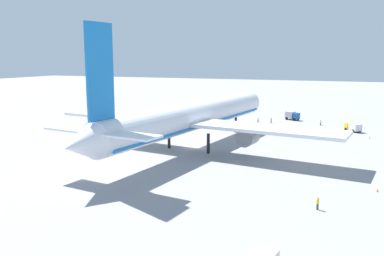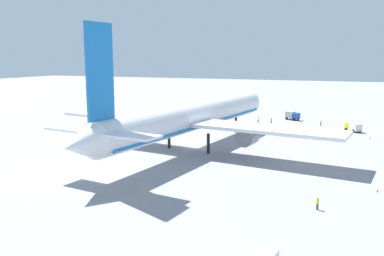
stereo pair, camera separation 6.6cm
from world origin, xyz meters
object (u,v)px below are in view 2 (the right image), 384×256
service_truck_0 (353,127)px  baggage_cart_2 (150,118)px  service_truck_1 (292,115)px  ground_worker_3 (271,120)px  airliner (192,117)px  ground_worker_2 (321,123)px  ground_worker_0 (258,120)px  traffic_cone_0 (377,190)px  ground_worker_1 (317,204)px  traffic_cone_3 (370,138)px

service_truck_0 → baggage_cart_2: 65.58m
service_truck_1 → baggage_cart_2: 48.89m
baggage_cart_2 → ground_worker_3: bearing=-80.3°
airliner → service_truck_1: airliner is taller
service_truck_0 → service_truck_1: (15.80, 19.54, 0.19)m
airliner → baggage_cart_2: bearing=39.6°
airliner → ground_worker_2: airliner is taller
airliner → service_truck_1: (54.05, -14.90, -5.94)m
ground_worker_0 → ground_worker_3: bearing=-84.2°
baggage_cart_2 → traffic_cone_0: (-54.76, -69.71, 0.01)m
service_truck_0 → ground_worker_1: (-66.94, 4.02, -0.48)m
service_truck_0 → traffic_cone_0: (-55.40, -4.14, -1.09)m
ground_worker_2 → traffic_cone_0: (-63.07, -13.70, -0.63)m
ground_worker_3 → traffic_cone_0: 68.23m
service_truck_1 → ground_worker_0: size_ratio=2.87×
baggage_cart_2 → ground_worker_3: size_ratio=1.55×
service_truck_0 → traffic_cone_0: 55.56m
airliner → traffic_cone_3: airliner is taller
service_truck_1 → traffic_cone_3: bearing=-136.7°
ground_worker_3 → traffic_cone_0: ground_worker_3 is taller
ground_worker_2 → ground_worker_3: ground_worker_2 is taller
airliner → ground_worker_0: (44.19, -5.39, -6.59)m
service_truck_1 → ground_worker_0: (-9.86, 9.52, -0.65)m
service_truck_0 → ground_worker_1: size_ratio=2.98×
service_truck_0 → ground_worker_3: (6.36, 24.85, -0.49)m
airliner → traffic_cone_3: 48.76m
service_truck_0 → ground_worker_1: service_truck_0 is taller
traffic_cone_3 → airliner: bearing=126.8°
baggage_cart_2 → airliner: bearing=-140.4°
ground_worker_3 → ground_worker_1: bearing=-164.1°
ground_worker_1 → ground_worker_3: size_ratio=1.01×
ground_worker_2 → service_truck_1: bearing=50.9°
service_truck_1 → ground_worker_0: bearing=136.0°
ground_worker_1 → ground_worker_0: bearing=19.0°
ground_worker_0 → service_truck_1: bearing=-44.0°
baggage_cart_2 → traffic_cone_3: (-8.73, -69.74, 0.01)m
service_truck_1 → ground_worker_3: bearing=150.6°
service_truck_0 → ground_worker_0: (5.94, 29.06, -0.46)m
service_truck_1 → ground_worker_3: size_ratio=2.95×
airliner → service_truck_1: bearing=-15.4°
ground_worker_3 → traffic_cone_3: 33.02m
traffic_cone_3 → ground_worker_2: bearing=38.8°
ground_worker_0 → traffic_cone_0: size_ratio=3.23×
ground_worker_1 → ground_worker_2: ground_worker_2 is taller
ground_worker_0 → airliner: bearing=173.1°
traffic_cone_3 → traffic_cone_0: bearing=180.0°
airliner → ground_worker_0: bearing=-6.9°
airliner → service_truck_0: airliner is taller
traffic_cone_3 → ground_worker_3: bearing=61.5°
ground_worker_1 → traffic_cone_0: (11.54, -8.16, -0.61)m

